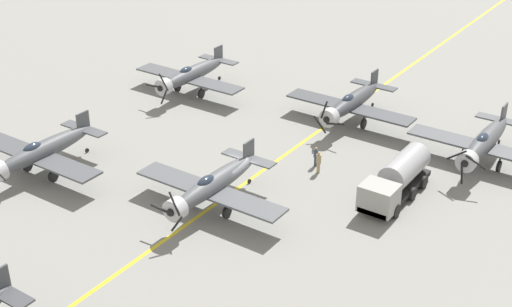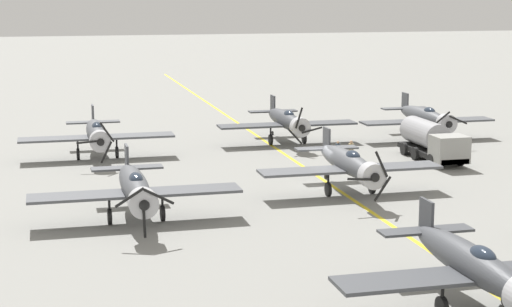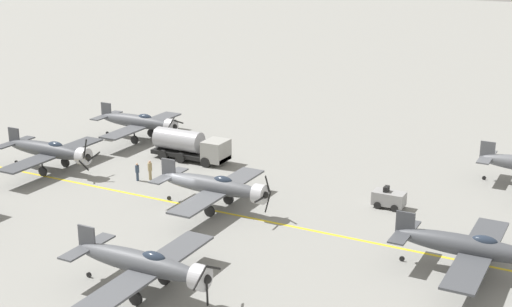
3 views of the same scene
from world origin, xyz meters
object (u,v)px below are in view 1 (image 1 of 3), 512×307
at_px(ground_crew_inspecting, 319,161).
at_px(airplane_mid_center, 212,185).
at_px(ground_crew_walking, 316,156).
at_px(airplane_mid_right, 41,151).
at_px(airplane_near_left, 485,142).
at_px(fuel_tanker, 396,180).
at_px(airplane_near_right, 191,74).
at_px(airplane_near_center, 351,103).

bearing_deg(ground_crew_inspecting, airplane_mid_center, 68.75).
height_order(airplane_mid_center, ground_crew_walking, airplane_mid_center).
distance_m(airplane_mid_right, ground_crew_walking, 21.50).
bearing_deg(airplane_near_left, fuel_tanker, 66.23).
relative_size(airplane_near_right, airplane_near_left, 1.00).
height_order(airplane_near_right, airplane_mid_right, same).
bearing_deg(airplane_near_right, airplane_mid_right, 108.21).
relative_size(airplane_near_left, airplane_mid_right, 1.00).
relative_size(airplane_mid_center, airplane_mid_right, 1.00).
distance_m(airplane_near_left, fuel_tanker, 9.47).
xyz_separation_m(airplane_mid_center, ground_crew_walking, (-2.76, -9.89, -1.10)).
xyz_separation_m(airplane_near_left, ground_crew_inspecting, (10.15, 8.64, -1.01)).
height_order(airplane_near_right, airplane_near_left, same).
height_order(airplane_near_center, ground_crew_inspecting, airplane_near_center).
height_order(airplane_near_right, fuel_tanker, airplane_near_right).
relative_size(airplane_near_right, ground_crew_walking, 7.19).
bearing_deg(ground_crew_walking, airplane_mid_right, 38.12).
relative_size(airplane_near_center, ground_crew_walking, 7.19).
distance_m(airplane_mid_center, fuel_tanker, 13.48).
bearing_deg(airplane_near_left, airplane_near_right, 1.33).
relative_size(airplane_near_left, airplane_near_center, 1.00).
bearing_deg(airplane_mid_center, airplane_mid_right, 5.77).
bearing_deg(airplane_mid_right, airplane_near_left, -138.32).
height_order(airplane_near_center, ground_crew_walking, airplane_near_center).
height_order(airplane_near_center, fuel_tanker, airplane_near_center).
distance_m(airplane_near_right, airplane_near_left, 28.74).
bearing_deg(ground_crew_walking, airplane_mid_center, 74.43).
xyz_separation_m(airplane_mid_right, fuel_tanker, (-24.25, -12.26, -0.50)).
relative_size(airplane_near_left, ground_crew_inspecting, 6.56).
xyz_separation_m(airplane_near_right, airplane_near_center, (-16.25, -2.66, -0.00)).
relative_size(airplane_near_right, airplane_near_center, 1.00).
relative_size(airplane_mid_center, airplane_near_center, 1.00).
xyz_separation_m(airplane_mid_center, airplane_mid_right, (14.13, 3.36, -0.00)).
bearing_deg(airplane_near_left, airplane_mid_right, 35.36).
bearing_deg(airplane_near_right, ground_crew_walking, 176.26).
distance_m(airplane_near_left, ground_crew_walking, 13.43).
xyz_separation_m(airplane_mid_center, airplane_near_center, (-1.21, -18.78, -0.00)).
bearing_deg(airplane_mid_center, airplane_near_right, -54.60).
bearing_deg(airplane_near_left, ground_crew_inspecting, 38.66).
bearing_deg(airplane_near_right, ground_crew_inspecting, 174.61).
distance_m(airplane_near_center, ground_crew_walking, 9.09).
relative_size(airplane_mid_center, airplane_near_left, 1.00).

